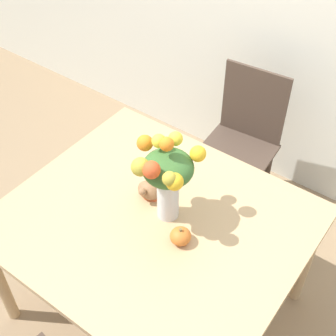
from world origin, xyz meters
name	(u,v)px	position (x,y,z in m)	size (l,w,h in m)	color
ground_plane	(157,305)	(0.00, 0.00, 0.00)	(12.00, 12.00, 0.00)	#8E7556
dining_table	(154,231)	(0.00, 0.00, 0.65)	(1.30, 1.14, 0.74)	tan
flower_vase	(167,174)	(0.03, 0.06, 0.99)	(0.30, 0.29, 0.45)	silver
pumpkin	(180,236)	(0.17, -0.03, 0.77)	(0.09, 0.09, 0.08)	orange
turkey_figurine	(151,188)	(-0.10, 0.11, 0.78)	(0.11, 0.15, 0.09)	#936642
dining_chair_near_window	(241,143)	(-0.07, 0.94, 0.50)	(0.45, 0.45, 0.95)	#47382D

